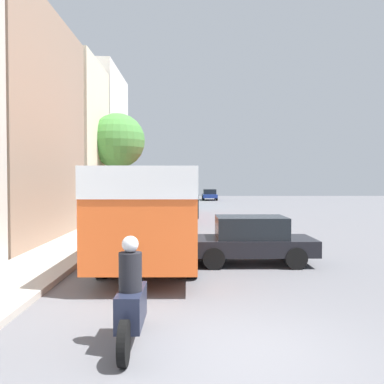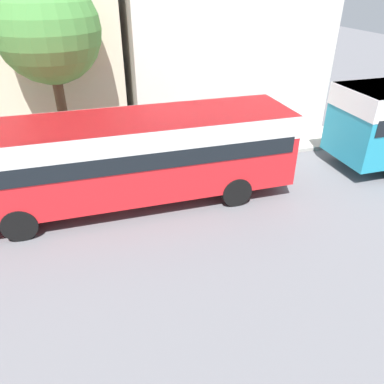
{
  "view_description": "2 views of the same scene",
  "coord_description": "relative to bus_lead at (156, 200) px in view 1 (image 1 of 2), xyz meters",
  "views": [
    {
      "loc": [
        -0.76,
        -6.32,
        2.61
      ],
      "look_at": [
        -0.43,
        26.09,
        1.63
      ],
      "focal_mm": 40.0,
      "sensor_mm": 36.0,
      "label": 1
    },
    {
      "loc": [
        8.87,
        21.69,
        6.62
      ],
      "look_at": [
        0.24,
        24.23,
        1.39
      ],
      "focal_mm": 35.0,
      "sensor_mm": 36.0,
      "label": 2
    }
  ],
  "objects": [
    {
      "name": "ground_plane",
      "position": [
        1.83,
        -8.32,
        -1.89
      ],
      "size": [
        120.0,
        120.0,
        0.0
      ],
      "primitive_type": "plane",
      "color": "slate"
    },
    {
      "name": "building_far_terrace",
      "position": [
        -7.11,
        11.81,
        3.01
      ],
      "size": [
        5.49,
        6.5,
        9.81
      ],
      "color": "beige",
      "rests_on": "ground_plane"
    },
    {
      "name": "building_end_row",
      "position": [
        -7.37,
        19.98,
        3.71
      ],
      "size": [
        6.0,
        9.0,
        11.2
      ],
      "color": "silver",
      "rests_on": "ground_plane"
    },
    {
      "name": "bus_lead",
      "position": [
        0.0,
        0.0,
        0.0
      ],
      "size": [
        2.65,
        11.13,
        2.89
      ],
      "color": "#EA5B23",
      "rests_on": "ground_plane"
    },
    {
      "name": "bus_following",
      "position": [
        -0.21,
        14.44,
        -0.01
      ],
      "size": [
        2.65,
        10.69,
        2.88
      ],
      "color": "red",
      "rests_on": "ground_plane"
    },
    {
      "name": "bus_third_in_line",
      "position": [
        -0.15,
        27.06,
        0.15
      ],
      "size": [
        2.62,
        9.34,
        3.15
      ],
      "color": "teal",
      "rests_on": "ground_plane"
    },
    {
      "name": "bus_rear",
      "position": [
        0.27,
        38.46,
        0.04
      ],
      "size": [
        2.49,
        9.9,
        2.97
      ],
      "color": "#2D8447",
      "rests_on": "ground_plane"
    },
    {
      "name": "motorcycle_behind_lead",
      "position": [
        0.19,
        -8.0,
        -1.21
      ],
      "size": [
        0.39,
        2.24,
        1.73
      ],
      "color": "#1E2338",
      "rests_on": "ground_plane"
    },
    {
      "name": "car_crossing",
      "position": [
        3.02,
        -1.57,
        -1.13
      ],
      "size": [
        3.84,
        1.89,
        1.46
      ],
      "rotation": [
        0.0,
        0.0,
        -1.57
      ],
      "color": "black",
      "rests_on": "ground_plane"
    },
    {
      "name": "car_far_curb",
      "position": [
        3.8,
        38.43,
        -1.17
      ],
      "size": [
        1.83,
        4.22,
        1.36
      ],
      "color": "navy",
      "rests_on": "ground_plane"
    },
    {
      "name": "pedestrian_walking_away",
      "position": [
        -3.19,
        15.15,
        -0.82
      ],
      "size": [
        0.38,
        0.38,
        1.81
      ],
      "color": "#232838",
      "rests_on": "sidewalk"
    },
    {
      "name": "street_tree",
      "position": [
        -3.38,
        12.58,
        3.12
      ],
      "size": [
        3.47,
        3.47,
        6.63
      ],
      "color": "brown",
      "rests_on": "sidewalk"
    }
  ]
}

